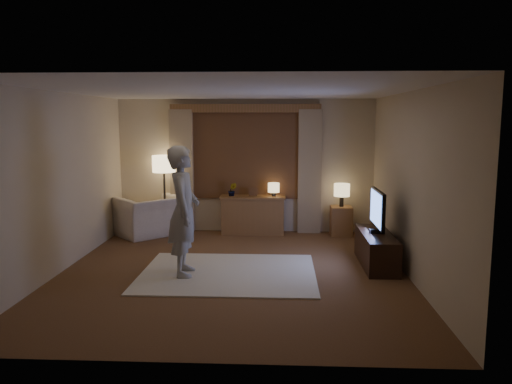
# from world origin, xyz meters

# --- Properties ---
(room) EXTENTS (5.04, 5.54, 2.64)m
(room) POSITION_xyz_m (0.00, 0.50, 1.33)
(room) COLOR brown
(room) RESTS_ON ground
(rug) EXTENTS (2.50, 2.00, 0.02)m
(rug) POSITION_xyz_m (-0.06, -0.07, 0.01)
(rug) COLOR beige
(rug) RESTS_ON floor
(sideboard) EXTENTS (1.20, 0.40, 0.70)m
(sideboard) POSITION_xyz_m (0.16, 2.50, 0.35)
(sideboard) COLOR brown
(sideboard) RESTS_ON floor
(picture_frame) EXTENTS (0.16, 0.02, 0.20)m
(picture_frame) POSITION_xyz_m (0.16, 2.50, 0.80)
(picture_frame) COLOR brown
(picture_frame) RESTS_ON sideboard
(plant) EXTENTS (0.17, 0.13, 0.30)m
(plant) POSITION_xyz_m (-0.24, 2.50, 0.85)
(plant) COLOR #999999
(plant) RESTS_ON sideboard
(table_lamp_sideboard) EXTENTS (0.22, 0.22, 0.30)m
(table_lamp_sideboard) POSITION_xyz_m (0.56, 2.50, 0.90)
(table_lamp_sideboard) COLOR black
(table_lamp_sideboard) RESTS_ON sideboard
(floor_lamp) EXTENTS (0.44, 0.44, 1.52)m
(floor_lamp) POSITION_xyz_m (-1.57, 2.50, 1.28)
(floor_lamp) COLOR black
(floor_lamp) RESTS_ON floor
(armchair) EXTENTS (1.54, 1.54, 0.75)m
(armchair) POSITION_xyz_m (-1.83, 2.29, 0.38)
(armchair) COLOR beige
(armchair) RESTS_ON floor
(side_table) EXTENTS (0.40, 0.40, 0.56)m
(side_table) POSITION_xyz_m (1.85, 2.45, 0.28)
(side_table) COLOR brown
(side_table) RESTS_ON floor
(table_lamp_side) EXTENTS (0.30, 0.30, 0.44)m
(table_lamp_side) POSITION_xyz_m (1.85, 2.45, 0.87)
(table_lamp_side) COLOR black
(table_lamp_side) RESTS_ON side_table
(tv_stand) EXTENTS (0.45, 1.40, 0.50)m
(tv_stand) POSITION_xyz_m (2.15, 0.47, 0.25)
(tv_stand) COLOR black
(tv_stand) RESTS_ON floor
(tv) EXTENTS (0.22, 0.91, 0.66)m
(tv) POSITION_xyz_m (2.15, 0.47, 0.86)
(tv) COLOR black
(tv) RESTS_ON tv_stand
(person) EXTENTS (0.50, 0.71, 1.83)m
(person) POSITION_xyz_m (-0.67, -0.17, 0.93)
(person) COLOR #A9A59C
(person) RESTS_ON rug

